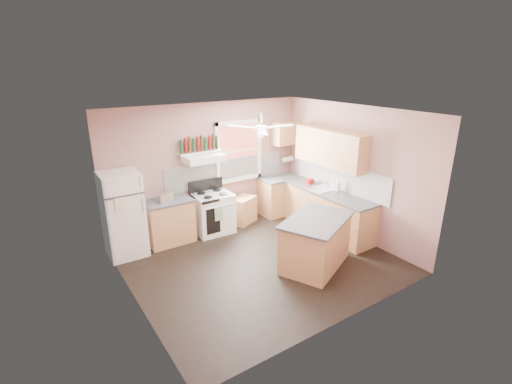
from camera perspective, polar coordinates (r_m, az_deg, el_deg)
floor at (r=6.92m, az=0.71°, el=-10.66°), size 4.50×4.50×0.00m
ceiling at (r=6.04m, az=0.81°, el=12.11°), size 4.50×4.50×0.00m
wall_back at (r=8.03m, az=-7.48°, el=3.92°), size 4.50×0.05×2.70m
wall_right at (r=7.81m, az=14.66°, el=3.02°), size 0.05×4.00×2.70m
wall_left at (r=5.48m, az=-19.29°, el=-4.44°), size 0.05×4.00×2.70m
backsplash_back at (r=8.24m, az=-4.50°, el=3.17°), size 2.90×0.03×0.55m
backsplash_right at (r=8.03m, az=12.78°, el=2.30°), size 0.03×2.60×0.55m
window_view at (r=8.28m, az=-2.75°, el=6.32°), size 1.00×0.02×1.20m
window_frame at (r=8.26m, az=-2.66°, el=6.29°), size 1.16×0.07×1.36m
refrigerator at (r=7.26m, az=-19.76°, el=-3.32°), size 0.70×0.68×1.61m
base_cabinet_left at (r=7.66m, az=-13.19°, el=-4.51°), size 0.90×0.60×0.86m
counter_left at (r=7.49m, az=-13.45°, el=-1.36°), size 0.92×0.62×0.04m
toaster at (r=7.40m, az=-13.81°, el=-0.75°), size 0.30×0.19×0.18m
stove at (r=7.94m, az=-6.60°, el=-3.24°), size 0.81×0.67×0.86m
range_hood at (r=7.63m, az=-8.18°, el=5.17°), size 0.78×0.50×0.14m
bottle_shelf at (r=7.71m, az=-8.61°, el=6.06°), size 0.90×0.26×0.03m
cart at (r=8.41m, az=-1.96°, el=-2.87°), size 0.67×0.57×0.57m
base_cabinet_corner at (r=8.93m, az=3.80°, el=-0.55°), size 1.00×0.60×0.86m
base_cabinet_right at (r=8.08m, az=10.99°, el=-3.08°), size 0.60×2.20×0.86m
counter_corner at (r=8.79m, az=3.87°, el=2.21°), size 1.02×0.62×0.04m
counter_right at (r=7.91m, az=11.14°, el=-0.08°), size 0.62×2.22×0.04m
sink at (r=8.04m, az=10.15°, el=0.41°), size 0.55×0.45×0.03m
faucet at (r=8.13m, az=11.00°, el=1.12°), size 0.03×0.03×0.14m
upper_cabinet_right at (r=7.90m, az=11.27°, el=6.68°), size 0.33×1.80×0.76m
upper_cabinet_corner at (r=8.77m, az=4.55°, el=9.01°), size 0.60×0.33×0.52m
paper_towel at (r=9.00m, az=4.92°, el=5.04°), size 0.26×0.12×0.12m
island at (r=6.71m, az=9.15°, el=-7.79°), size 1.54×1.30×0.86m
island_top at (r=6.52m, az=9.36°, el=-4.27°), size 1.64×1.41×0.04m
ceiling_fan_hub at (r=6.08m, az=0.80°, el=9.77°), size 0.20×0.20×0.08m
soap_bottle at (r=7.90m, az=12.54°, el=0.96°), size 0.13×0.13×0.27m
red_caddy at (r=8.37m, az=8.25°, el=1.66°), size 0.20×0.15×0.10m
wine_bottles at (r=7.67m, az=-8.66°, el=7.22°), size 0.86×0.06×0.31m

